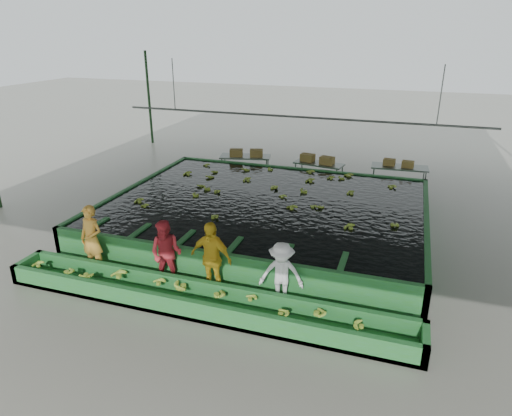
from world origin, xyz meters
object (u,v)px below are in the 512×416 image
(worker_a, at_px, (92,239))
(worker_b, at_px, (166,253))
(packing_table_mid, at_px, (318,174))
(sorting_trough, at_px, (199,300))
(worker_c, at_px, (211,258))
(box_stack_left, at_px, (246,156))
(worker_d, at_px, (281,275))
(box_stack_right, at_px, (398,166))
(flotation_tank, at_px, (266,213))
(packing_table_left, at_px, (245,167))
(box_stack_mid, at_px, (317,163))
(packing_table_right, at_px, (398,178))

(worker_a, xyz_separation_m, worker_b, (2.21, 0.00, -0.06))
(worker_a, height_order, packing_table_mid, worker_a)
(sorting_trough, distance_m, worker_c, 1.05)
(box_stack_left, bearing_deg, worker_c, -75.46)
(worker_d, height_order, box_stack_right, worker_d)
(worker_c, relative_size, box_stack_left, 1.34)
(worker_b, xyz_separation_m, box_stack_left, (-1.11, 8.97, 0.11))
(flotation_tank, relative_size, worker_b, 5.80)
(packing_table_left, height_order, box_stack_left, box_stack_left)
(worker_a, bearing_deg, box_stack_mid, 71.32)
(sorting_trough, distance_m, packing_table_left, 10.14)
(flotation_tank, height_order, worker_c, worker_c)
(worker_b, relative_size, box_stack_left, 1.23)
(sorting_trough, distance_m, box_stack_mid, 10.03)
(sorting_trough, height_order, worker_d, worker_d)
(worker_b, bearing_deg, packing_table_left, 92.10)
(worker_a, distance_m, packing_table_left, 9.10)
(flotation_tank, xyz_separation_m, worker_c, (-0.03, -4.30, 0.49))
(worker_d, height_order, box_stack_mid, worker_d)
(worker_c, bearing_deg, worker_d, 7.10)
(sorting_trough, xyz_separation_m, box_stack_mid, (0.68, 9.98, 0.66))
(flotation_tank, relative_size, worker_c, 5.34)
(flotation_tank, xyz_separation_m, box_stack_mid, (0.68, 4.88, 0.46))
(worker_d, bearing_deg, worker_c, 170.99)
(worker_a, relative_size, box_stack_right, 1.58)
(worker_d, distance_m, box_stack_mid, 9.24)
(worker_a, height_order, box_stack_mid, worker_a)
(worker_b, xyz_separation_m, packing_table_mid, (2.01, 9.16, -0.41))
(worker_a, distance_m, box_stack_mid, 10.07)
(flotation_tank, xyz_separation_m, box_stack_left, (-2.36, 4.67, 0.52))
(sorting_trough, distance_m, packing_table_right, 10.97)
(sorting_trough, relative_size, packing_table_mid, 5.00)
(box_stack_left, distance_m, box_stack_right, 6.26)
(box_stack_mid, relative_size, box_stack_right, 1.22)
(flotation_tank, distance_m, worker_d, 4.65)
(box_stack_right, bearing_deg, flotation_tank, -127.10)
(worker_b, bearing_deg, packing_table_right, 55.77)
(packing_table_mid, bearing_deg, worker_c, -94.97)
(worker_a, distance_m, worker_c, 3.42)
(packing_table_right, bearing_deg, worker_a, -128.12)
(packing_table_right, bearing_deg, packing_table_mid, -175.13)
(sorting_trough, bearing_deg, worker_b, 147.26)
(worker_d, distance_m, packing_table_right, 9.70)
(packing_table_right, height_order, box_stack_mid, box_stack_mid)
(worker_c, xyz_separation_m, worker_d, (1.76, 0.00, -0.14))
(worker_d, bearing_deg, box_stack_right, 68.12)
(packing_table_left, height_order, box_stack_mid, box_stack_mid)
(worker_c, bearing_deg, box_stack_left, 111.64)
(packing_table_mid, bearing_deg, sorting_trough, -94.40)
(worker_b, bearing_deg, worker_d, -5.38)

